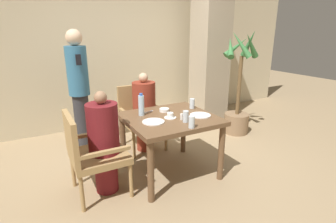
% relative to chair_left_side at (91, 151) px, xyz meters
% --- Properties ---
extents(ground_plane, '(16.00, 16.00, 0.00)m').
position_rel_chair_left_side_xyz_m(ground_plane, '(0.92, 0.00, -0.50)').
color(ground_plane, '#9E8460').
extents(wall_back, '(8.00, 0.06, 2.80)m').
position_rel_chair_left_side_xyz_m(wall_back, '(0.92, 2.06, 0.90)').
color(wall_back, beige).
rests_on(wall_back, ground_plane).
extents(pillar_stone, '(0.54, 0.54, 2.70)m').
position_rel_chair_left_side_xyz_m(pillar_stone, '(2.53, 1.40, 0.85)').
color(pillar_stone, tan).
rests_on(pillar_stone, ground_plane).
extents(dining_table, '(1.01, 0.94, 0.72)m').
position_rel_chair_left_side_xyz_m(dining_table, '(0.92, 0.00, 0.12)').
color(dining_table, brown).
rests_on(dining_table, ground_plane).
extents(chair_left_side, '(0.56, 0.56, 0.90)m').
position_rel_chair_left_side_xyz_m(chair_left_side, '(0.00, 0.00, 0.00)').
color(chair_left_side, '#A88451').
rests_on(chair_left_side, ground_plane).
extents(diner_in_left_chair, '(0.32, 0.32, 1.11)m').
position_rel_chair_left_side_xyz_m(diner_in_left_chair, '(0.14, 0.00, 0.07)').
color(diner_in_left_chair, maroon).
rests_on(diner_in_left_chair, ground_plane).
extents(chair_far_side, '(0.56, 0.56, 0.90)m').
position_rel_chair_left_side_xyz_m(chair_far_side, '(0.92, 0.89, 0.00)').
color(chair_far_side, '#A88451').
rests_on(chair_far_side, ground_plane).
extents(diner_in_far_chair, '(0.32, 0.32, 1.12)m').
position_rel_chair_left_side_xyz_m(diner_in_far_chair, '(0.92, 0.75, 0.08)').
color(diner_in_far_chair, maroon).
rests_on(diner_in_far_chair, ground_plane).
extents(standing_host, '(0.29, 0.32, 1.69)m').
position_rel_chair_left_side_xyz_m(standing_host, '(0.16, 1.28, 0.41)').
color(standing_host, '#2D2D33').
rests_on(standing_host, ground_plane).
extents(potted_palm, '(0.57, 0.56, 1.70)m').
position_rel_chair_left_side_xyz_m(potted_palm, '(2.55, 0.62, 0.06)').
color(potted_palm, '#896B4C').
rests_on(potted_palm, ground_plane).
extents(plate_main_left, '(0.24, 0.24, 0.01)m').
position_rel_chair_left_side_xyz_m(plate_main_left, '(1.25, -0.14, 0.23)').
color(plate_main_left, white).
rests_on(plate_main_left, dining_table).
extents(plate_main_right, '(0.24, 0.24, 0.01)m').
position_rel_chair_left_side_xyz_m(plate_main_right, '(0.68, -0.08, 0.23)').
color(plate_main_right, white).
rests_on(plate_main_right, dining_table).
extents(teacup_with_saucer, '(0.14, 0.14, 0.06)m').
position_rel_chair_left_side_xyz_m(teacup_with_saucer, '(0.91, -0.04, 0.25)').
color(teacup_with_saucer, white).
rests_on(teacup_with_saucer, dining_table).
extents(bowl_small, '(0.12, 0.12, 0.04)m').
position_rel_chair_left_side_xyz_m(bowl_small, '(0.96, 0.21, 0.24)').
color(bowl_small, white).
rests_on(bowl_small, dining_table).
extents(water_bottle, '(0.07, 0.07, 0.26)m').
position_rel_chair_left_side_xyz_m(water_bottle, '(0.66, 0.20, 0.35)').
color(water_bottle, silver).
rests_on(water_bottle, dining_table).
extents(glass_tall_near, '(0.06, 0.06, 0.13)m').
position_rel_chair_left_side_xyz_m(glass_tall_near, '(0.95, -0.42, 0.29)').
color(glass_tall_near, silver).
rests_on(glass_tall_near, dining_table).
extents(glass_tall_mid, '(0.06, 0.06, 0.13)m').
position_rel_chair_left_side_xyz_m(glass_tall_mid, '(0.99, -0.24, 0.29)').
color(glass_tall_mid, silver).
rests_on(glass_tall_mid, dining_table).
extents(glass_tall_far, '(0.06, 0.06, 0.13)m').
position_rel_chair_left_side_xyz_m(glass_tall_far, '(1.34, 0.16, 0.29)').
color(glass_tall_far, silver).
rests_on(glass_tall_far, dining_table).
extents(salt_shaker, '(0.03, 0.03, 0.07)m').
position_rel_chair_left_side_xyz_m(salt_shaker, '(0.99, -0.16, 0.26)').
color(salt_shaker, white).
rests_on(salt_shaker, dining_table).
extents(pepper_shaker, '(0.03, 0.03, 0.07)m').
position_rel_chair_left_side_xyz_m(pepper_shaker, '(1.02, -0.16, 0.26)').
color(pepper_shaker, '#4C3D2D').
rests_on(pepper_shaker, dining_table).
extents(fork_beside_plate, '(0.17, 0.07, 0.00)m').
position_rel_chair_left_side_xyz_m(fork_beside_plate, '(0.79, 0.29, 0.23)').
color(fork_beside_plate, silver).
rests_on(fork_beside_plate, dining_table).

